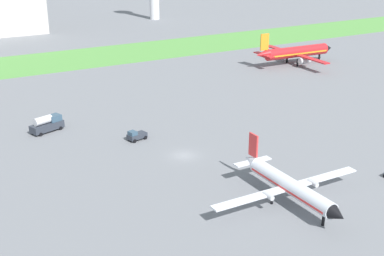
{
  "coord_description": "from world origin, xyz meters",
  "views": [
    {
      "loc": [
        -39.8,
        -71.46,
        35.69
      ],
      "look_at": [
        4.04,
        4.17,
        3.0
      ],
      "focal_mm": 47.89,
      "sensor_mm": 36.0,
      "label": 1
    }
  ],
  "objects_px": {
    "airplane_parked_jet_far": "(295,52)",
    "airplane_foreground_turboprop": "(289,185)",
    "pushback_tug_midfield": "(136,135)",
    "fuel_truck_near_gate": "(47,124)"
  },
  "relations": [
    {
      "from": "airplane_parked_jet_far",
      "to": "pushback_tug_midfield",
      "type": "relative_size",
      "value": 7.25
    },
    {
      "from": "airplane_foreground_turboprop",
      "to": "fuel_truck_near_gate",
      "type": "height_order",
      "value": "airplane_foreground_turboprop"
    },
    {
      "from": "pushback_tug_midfield",
      "to": "airplane_parked_jet_far",
      "type": "bearing_deg",
      "value": -167.22
    },
    {
      "from": "airplane_foreground_turboprop",
      "to": "pushback_tug_midfield",
      "type": "bearing_deg",
      "value": -164.24
    },
    {
      "from": "airplane_foreground_turboprop",
      "to": "pushback_tug_midfield",
      "type": "xyz_separation_m",
      "value": [
        -8.85,
        32.84,
        -1.84
      ]
    },
    {
      "from": "airplane_parked_jet_far",
      "to": "pushback_tug_midfield",
      "type": "distance_m",
      "value": 73.62
    },
    {
      "from": "airplane_parked_jet_far",
      "to": "airplane_foreground_turboprop",
      "type": "distance_m",
      "value": 86.68
    },
    {
      "from": "airplane_foreground_turboprop",
      "to": "airplane_parked_jet_far",
      "type": "bearing_deg",
      "value": 139.29
    },
    {
      "from": "airplane_foreground_turboprop",
      "to": "pushback_tug_midfield",
      "type": "relative_size",
      "value": 6.41
    },
    {
      "from": "airplane_parked_jet_far",
      "to": "fuel_truck_near_gate",
      "type": "xyz_separation_m",
      "value": [
        -79.3,
        -19.32,
        -2.03
      ]
    }
  ]
}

